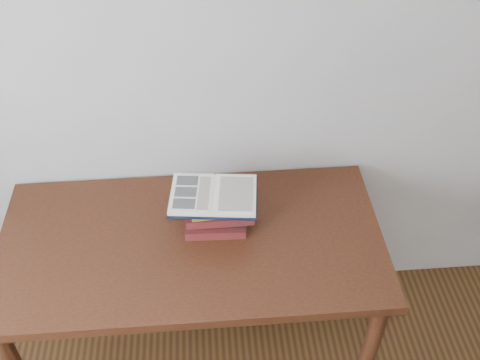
{
  "coord_description": "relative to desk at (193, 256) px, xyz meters",
  "views": [
    {
      "loc": [
        -0.03,
        -0.0,
        2.35
      ],
      "look_at": [
        0.08,
        1.45,
        0.99
      ],
      "focal_mm": 42.0,
      "sensor_mm": 36.0,
      "label": 1
    }
  ],
  "objects": [
    {
      "name": "desk",
      "position": [
        0.0,
        0.0,
        0.0
      ],
      "size": [
        1.43,
        0.72,
        0.77
      ],
      "color": "#492312",
      "rests_on": "ground"
    },
    {
      "name": "book_stack",
      "position": [
        0.1,
        0.08,
        0.16
      ],
      "size": [
        0.26,
        0.18,
        0.13
      ],
      "color": "maroon",
      "rests_on": "desk"
    },
    {
      "name": "open_book",
      "position": [
        0.09,
        0.08,
        0.24
      ],
      "size": [
        0.34,
        0.26,
        0.03
      ],
      "rotation": [
        0.0,
        0.0,
        -0.11
      ],
      "color": "black",
      "rests_on": "book_stack"
    }
  ]
}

